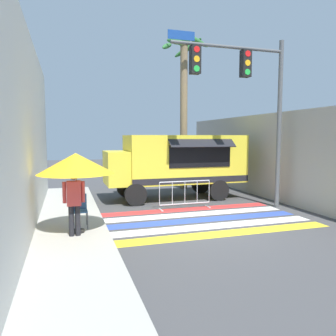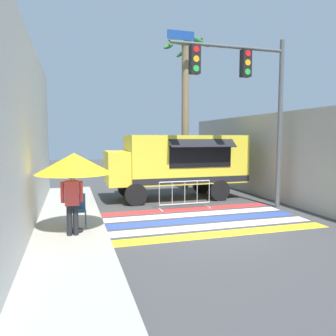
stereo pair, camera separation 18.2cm
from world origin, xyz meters
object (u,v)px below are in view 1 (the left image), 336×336
traffic_signal_pole (246,87)px  patio_umbrella (76,164)px  barricade_front (185,195)px  folding_chair (79,207)px  palm_tree (184,87)px  food_truck (175,161)px  vendor_person (74,200)px

traffic_signal_pole → patio_umbrella: traffic_signal_pole is taller
traffic_signal_pole → barricade_front: 4.32m
patio_umbrella → barricade_front: (3.79, 2.31, -1.39)m
folding_chair → palm_tree: size_ratio=0.12×
traffic_signal_pole → folding_chair: traffic_signal_pole is taller
food_truck → vendor_person: size_ratio=3.54×
traffic_signal_pole → patio_umbrella: bearing=-164.6°
traffic_signal_pole → patio_umbrella: 6.42m
vendor_person → barricade_front: (3.86, 2.59, -0.54)m
food_truck → vendor_person: food_truck is taller
patio_umbrella → barricade_front: patio_umbrella is taller
patio_umbrella → barricade_front: size_ratio=1.06×
palm_tree → food_truck: bearing=-117.5°
food_truck → traffic_signal_pole: bearing=-57.4°
vendor_person → palm_tree: bearing=60.6°
patio_umbrella → palm_tree: (5.37, 6.77, 3.08)m
traffic_signal_pole → barricade_front: traffic_signal_pole is taller
patio_umbrella → palm_tree: palm_tree is taller
palm_tree → folding_chair: bearing=-130.4°
food_truck → palm_tree: palm_tree is taller
food_truck → traffic_signal_pole: (1.70, -2.66, 2.70)m
vendor_person → barricade_front: bearing=42.1°
food_truck → vendor_person: 6.15m
patio_umbrella → palm_tree: 9.17m
food_truck → palm_tree: 4.43m
patio_umbrella → folding_chair: size_ratio=2.30×
food_truck → patio_umbrella: bearing=-133.7°
vendor_person → palm_tree: (5.44, 7.05, 3.94)m
vendor_person → patio_umbrella: bearing=83.5°
vendor_person → palm_tree: palm_tree is taller
food_truck → folding_chair: (-3.99, -3.72, -0.92)m
barricade_front → traffic_signal_pole: bearing=-20.2°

